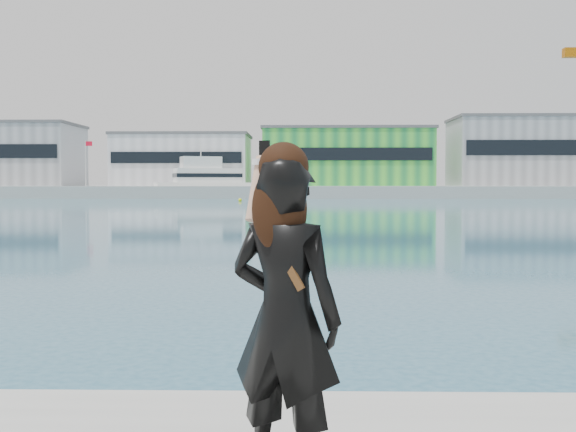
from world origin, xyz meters
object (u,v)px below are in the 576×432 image
buoy_near (287,211)px  buoy_far (240,201)px  motor_yacht (210,183)px  woman (285,309)px

buoy_near → buoy_far: same height
buoy_near → buoy_far: (-7.24, 34.56, 0.00)m
motor_yacht → woman: (15.50, -117.18, -0.82)m
motor_yacht → buoy_near: 58.62m
motor_yacht → buoy_near: bearing=-95.3°
buoy_near → woman: (1.30, -60.37, 1.74)m
buoy_near → buoy_far: size_ratio=1.00×
buoy_far → motor_yacht: bearing=107.4°
buoy_near → buoy_far: bearing=101.8°
motor_yacht → woman: size_ratio=10.88×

